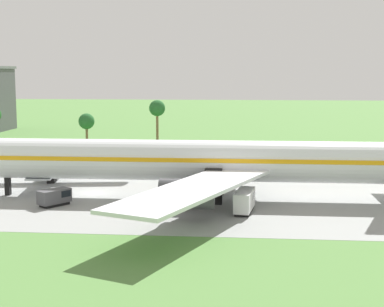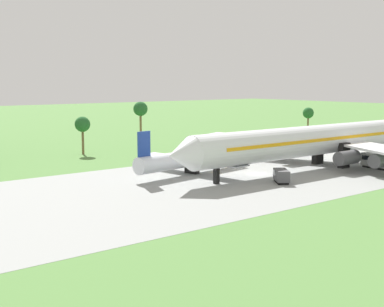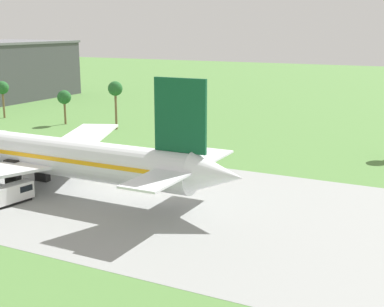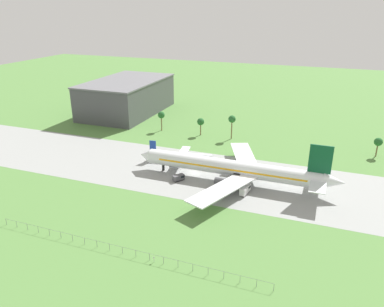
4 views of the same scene
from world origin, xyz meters
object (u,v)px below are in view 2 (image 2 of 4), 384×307
Objects in this scene: jet_airliner at (326,139)px; fuel_truck at (376,161)px; baggage_tug at (281,176)px; regional_aircraft at (192,158)px.

fuel_truck is (5.90, -7.56, -3.99)m from jet_airliner.
baggage_tug is 25.87m from fuel_truck.
regional_aircraft is at bearing 150.58° from fuel_truck.
baggage_tug is (6.21, -16.64, -1.64)m from regional_aircraft.
regional_aircraft is at bearing 110.47° from baggage_tug.
jet_airliner is at bearing 17.09° from baggage_tug.
fuel_truck is (25.83, -1.43, 0.31)m from baggage_tug.
baggage_tug is (-19.93, -6.13, -4.30)m from jet_airliner.
regional_aircraft is 4.13× the size of fuel_truck.
jet_airliner reaches higher than regional_aircraft.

